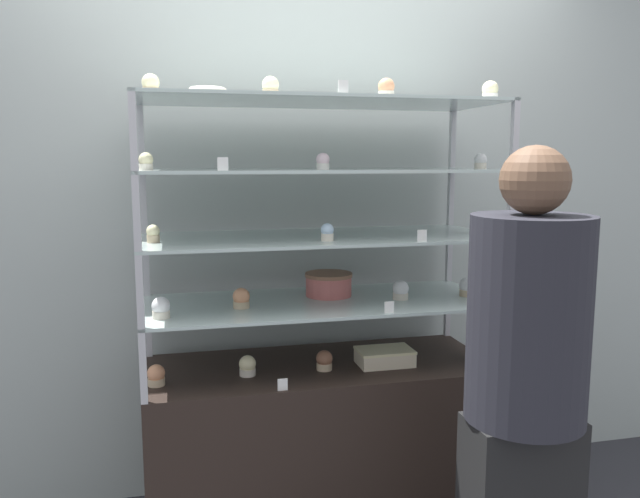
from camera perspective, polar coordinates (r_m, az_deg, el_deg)
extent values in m
cube|color=#A8B2AD|center=(2.85, -1.95, 3.81)|extent=(8.00, 0.05, 2.60)
cube|color=black|center=(2.70, 0.00, -17.48)|extent=(1.37, 0.55, 0.70)
cube|color=#B7B7BC|center=(2.72, -15.40, -6.79)|extent=(0.02, 0.02, 0.26)
cube|color=#B7B7BC|center=(2.99, 11.57, -5.33)|extent=(0.02, 0.02, 0.26)
cube|color=#B7B7BC|center=(2.22, -15.87, -10.27)|extent=(0.02, 0.02, 0.26)
cube|color=#B7B7BC|center=(2.53, 16.62, -7.96)|extent=(0.02, 0.02, 0.26)
cube|color=#B2C6C1|center=(2.50, 0.00, -4.89)|extent=(1.37, 0.55, 0.01)
cube|color=#B7B7BC|center=(2.67, -15.61, -1.35)|extent=(0.02, 0.02, 0.26)
cube|color=#B7B7BC|center=(2.94, 11.72, -0.36)|extent=(0.02, 0.02, 0.26)
cube|color=#B7B7BC|center=(2.15, -16.14, -3.64)|extent=(0.02, 0.02, 0.26)
cube|color=#B7B7BC|center=(2.48, 16.87, -2.13)|extent=(0.02, 0.02, 0.26)
cube|color=#B2C6C1|center=(2.45, 0.00, 1.07)|extent=(1.37, 0.55, 0.01)
cube|color=#B7B7BC|center=(2.64, -15.83, 4.25)|extent=(0.02, 0.02, 0.26)
cube|color=#B7B7BC|center=(2.91, 11.87, 4.73)|extent=(0.02, 0.02, 0.26)
cube|color=#B7B7BC|center=(2.11, -16.43, 3.31)|extent=(0.02, 0.02, 0.26)
cube|color=#B7B7BC|center=(2.44, 17.12, 3.91)|extent=(0.02, 0.02, 0.26)
cube|color=#B2C6C1|center=(2.43, 0.00, 7.19)|extent=(1.37, 0.55, 0.01)
cube|color=#B7B7BC|center=(2.63, -16.05, 9.93)|extent=(0.02, 0.02, 0.26)
cube|color=#B7B7BC|center=(2.91, 12.02, 9.88)|extent=(0.02, 0.02, 0.26)
cube|color=#B7B7BC|center=(2.11, -16.72, 10.40)|extent=(0.02, 0.02, 0.26)
cube|color=#B7B7BC|center=(2.44, 17.38, 10.03)|extent=(0.02, 0.02, 0.26)
cube|color=#B2C6C1|center=(2.44, 0.00, 13.33)|extent=(1.37, 0.55, 0.01)
cylinder|color=#C66660|center=(2.58, 0.80, -3.41)|extent=(0.19, 0.19, 0.08)
cylinder|color=#8C5B42|center=(2.57, 0.80, -2.37)|extent=(0.20, 0.20, 0.01)
cube|color=beige|center=(2.56, 5.93, -9.87)|extent=(0.22, 0.14, 0.05)
cube|color=#F4EAB2|center=(2.55, 5.94, -9.19)|extent=(0.22, 0.14, 0.01)
cylinder|color=#CCB28C|center=(2.41, -14.73, -11.64)|extent=(0.06, 0.06, 0.03)
sphere|color=#E5996B|center=(2.40, -14.76, -10.93)|extent=(0.06, 0.06, 0.06)
cylinder|color=beige|center=(2.45, -6.64, -11.08)|extent=(0.06, 0.06, 0.03)
sphere|color=#F4EAB2|center=(2.44, -6.65, -10.38)|extent=(0.06, 0.06, 0.06)
cylinder|color=#CCB28C|center=(2.49, 0.38, -10.67)|extent=(0.06, 0.06, 0.03)
sphere|color=#8C5B42|center=(2.48, 0.38, -9.97)|extent=(0.06, 0.06, 0.06)
cylinder|color=white|center=(2.69, 13.85, -9.52)|extent=(0.06, 0.06, 0.03)
sphere|color=#E5996B|center=(2.68, 13.87, -8.87)|extent=(0.06, 0.06, 0.06)
cube|color=white|center=(2.29, -3.44, -12.27)|extent=(0.04, 0.00, 0.04)
cylinder|color=beige|center=(2.30, -14.32, -5.82)|extent=(0.06, 0.06, 0.03)
sphere|color=white|center=(2.29, -14.35, -5.06)|extent=(0.07, 0.07, 0.07)
cylinder|color=#CCB28C|center=(2.39, -7.20, -5.05)|extent=(0.06, 0.06, 0.03)
sphere|color=#E5996B|center=(2.39, -7.22, -4.32)|extent=(0.07, 0.07, 0.07)
cylinder|color=beige|center=(2.54, 7.37, -4.28)|extent=(0.06, 0.06, 0.03)
sphere|color=white|center=(2.53, 7.38, -3.59)|extent=(0.07, 0.07, 0.07)
cylinder|color=#CCB28C|center=(2.65, 13.28, -3.91)|extent=(0.06, 0.06, 0.03)
sphere|color=white|center=(2.65, 13.30, -3.25)|extent=(0.07, 0.07, 0.07)
cube|color=white|center=(2.31, 6.35, -5.33)|extent=(0.04, 0.00, 0.04)
cylinder|color=#CCB28C|center=(2.33, -15.00, 0.92)|extent=(0.05, 0.05, 0.03)
sphere|color=#F4EAB2|center=(2.33, -15.02, 1.58)|extent=(0.05, 0.05, 0.05)
cylinder|color=beige|center=(2.30, 0.67, 1.10)|extent=(0.05, 0.05, 0.03)
sphere|color=silver|center=(2.30, 0.67, 1.77)|extent=(0.05, 0.05, 0.05)
cylinder|color=white|center=(2.63, 14.08, 1.75)|extent=(0.05, 0.05, 0.03)
sphere|color=silver|center=(2.63, 14.10, 2.34)|extent=(0.05, 0.05, 0.05)
cube|color=white|center=(2.30, 9.32, 1.21)|extent=(0.04, 0.00, 0.04)
cylinder|color=beige|center=(2.27, -15.61, 7.25)|extent=(0.05, 0.05, 0.02)
sphere|color=#F4EAB2|center=(2.27, -15.63, 7.88)|extent=(0.05, 0.05, 0.05)
cylinder|color=white|center=(2.33, 0.27, 7.57)|extent=(0.05, 0.05, 0.02)
sphere|color=silver|center=(2.33, 0.27, 8.18)|extent=(0.05, 0.05, 0.05)
cylinder|color=beige|center=(2.60, 14.45, 7.38)|extent=(0.05, 0.05, 0.02)
sphere|color=white|center=(2.60, 14.47, 7.93)|extent=(0.05, 0.05, 0.05)
cube|color=white|center=(2.12, -8.88, 7.70)|extent=(0.04, 0.00, 0.04)
cylinder|color=#CCB28C|center=(2.32, -15.20, 13.77)|extent=(0.06, 0.06, 0.02)
sphere|color=#F4EAB2|center=(2.32, -15.23, 14.48)|extent=(0.06, 0.06, 0.06)
cylinder|color=#CCB28C|center=(2.32, -4.54, 14.03)|extent=(0.06, 0.06, 0.02)
sphere|color=#F4EAB2|center=(2.32, -4.55, 14.74)|extent=(0.06, 0.06, 0.06)
cylinder|color=beige|center=(2.37, 6.07, 13.87)|extent=(0.06, 0.06, 0.02)
sphere|color=#E5996B|center=(2.38, 6.08, 14.57)|extent=(0.06, 0.06, 0.06)
cylinder|color=white|center=(2.53, 15.27, 13.29)|extent=(0.06, 0.06, 0.02)
sphere|color=#F4EAB2|center=(2.53, 15.30, 13.94)|extent=(0.06, 0.06, 0.06)
cube|color=white|center=(2.20, 2.14, 14.62)|extent=(0.04, 0.00, 0.04)
torus|color=#EFE5CC|center=(2.35, -10.24, 13.95)|extent=(0.14, 0.14, 0.03)
cylinder|color=#26262D|center=(1.99, 18.50, -6.11)|extent=(0.36, 0.36, 0.63)
sphere|color=brown|center=(1.94, 19.06, 5.97)|extent=(0.20, 0.20, 0.20)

